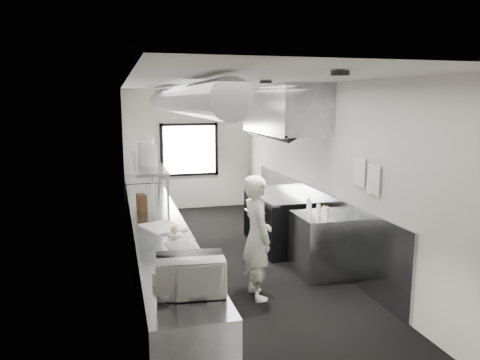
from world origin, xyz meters
TOP-DOWN VIEW (x-y plane):
  - floor at (0.00, 0.00)m, footprint 3.00×8.00m
  - ceiling at (0.00, 0.00)m, footprint 3.00×8.00m
  - wall_back at (0.00, 4.00)m, footprint 3.00×0.02m
  - wall_front at (0.00, -4.00)m, footprint 3.00×0.02m
  - wall_left at (-1.50, 0.00)m, footprint 0.02×8.00m
  - wall_right at (1.50, 0.00)m, footprint 0.02×8.00m
  - wall_cladding at (1.48, 0.30)m, footprint 0.03×5.50m
  - hvac_duct at (-0.70, 0.40)m, footprint 0.40×6.40m
  - service_window at (0.00, 3.96)m, footprint 1.36×0.05m
  - exhaust_hood at (1.10, 0.70)m, footprint 0.81×2.20m
  - prep_counter at (-1.15, -0.50)m, footprint 0.70×6.00m
  - pass_shelf at (-1.19, 1.00)m, footprint 0.45×3.00m
  - range at (1.04, 0.70)m, footprint 0.88×1.60m
  - bottle_station at (1.15, -0.70)m, footprint 0.65×0.80m
  - far_work_table at (-1.15, 3.20)m, footprint 0.70×1.20m
  - notice_sheet_a at (1.47, -1.20)m, footprint 0.02×0.28m
  - notice_sheet_b at (1.47, -1.55)m, footprint 0.02×0.28m
  - line_cook at (0.03, -1.21)m, footprint 0.42×0.61m
  - microwave at (-1.10, -2.90)m, footprint 0.58×0.46m
  - deli_tub_a at (-1.33, -2.62)m, footprint 0.19×0.19m
  - deli_tub_b at (-1.31, -2.64)m, footprint 0.20×0.20m
  - newspaper at (-1.00, -1.59)m, footprint 0.35×0.41m
  - small_plate at (-1.01, -1.12)m, footprint 0.23×0.23m
  - pastry at (-1.01, -1.12)m, footprint 0.10×0.10m
  - cutting_board at (-1.13, -0.76)m, footprint 0.61×0.69m
  - knife_block at (-1.32, 0.27)m, footprint 0.16×0.25m
  - plate_stack_a at (-1.19, 0.34)m, footprint 0.31×0.31m
  - plate_stack_b at (-1.20, 0.68)m, footprint 0.29×0.29m
  - plate_stack_c at (-1.17, 1.15)m, footprint 0.32×0.32m
  - plate_stack_d at (-1.20, 1.79)m, footprint 0.26×0.26m
  - squeeze_bottle_a at (1.12, -0.99)m, footprint 0.07×0.07m
  - squeeze_bottle_b at (1.13, -0.87)m, footprint 0.07×0.07m
  - squeeze_bottle_c at (1.10, -0.75)m, footprint 0.07×0.07m
  - squeeze_bottle_d at (1.07, -0.52)m, footprint 0.06×0.06m
  - squeeze_bottle_e at (1.12, -0.35)m, footprint 0.07×0.07m

SIDE VIEW (x-z plane):
  - floor at x=0.00m, z-range -0.01..0.01m
  - prep_counter at x=-1.15m, z-range 0.00..0.90m
  - bottle_station at x=1.15m, z-range 0.00..0.90m
  - far_work_table at x=-1.15m, z-range 0.00..0.90m
  - range at x=1.04m, z-range 0.00..0.94m
  - wall_cladding at x=1.48m, z-range 0.00..1.10m
  - line_cook at x=0.03m, z-range 0.00..1.62m
  - newspaper at x=-1.00m, z-range 0.90..0.91m
  - small_plate at x=-1.01m, z-range 0.90..0.91m
  - cutting_board at x=-1.13m, z-range 0.90..0.92m
  - deli_tub_a at x=-1.33m, z-range 0.90..1.01m
  - deli_tub_b at x=-1.31m, z-range 0.90..1.01m
  - pastry at x=-1.01m, z-range 0.91..1.01m
  - squeeze_bottle_e at x=1.12m, z-range 0.90..1.07m
  - squeeze_bottle_b at x=1.13m, z-range 0.90..1.07m
  - squeeze_bottle_d at x=1.07m, z-range 0.90..1.07m
  - squeeze_bottle_c at x=1.10m, z-range 0.90..1.08m
  - squeeze_bottle_a at x=1.12m, z-range 0.90..1.09m
  - knife_block at x=-1.32m, z-range 0.90..1.15m
  - microwave at x=-1.10m, z-range 0.90..1.22m
  - service_window at x=0.00m, z-range 0.77..2.02m
  - wall_back at x=0.00m, z-range 0.00..2.80m
  - wall_front at x=0.00m, z-range 0.00..2.80m
  - wall_left at x=-1.50m, z-range 0.00..2.80m
  - wall_right at x=1.50m, z-range 0.00..2.80m
  - pass_shelf at x=-1.19m, z-range 1.20..1.88m
  - notice_sheet_b at x=1.47m, z-range 1.36..1.74m
  - notice_sheet_a at x=1.47m, z-range 1.41..1.79m
  - plate_stack_a at x=-1.19m, z-range 1.57..1.88m
  - plate_stack_b at x=-1.20m, z-range 1.57..1.90m
  - plate_stack_d at x=-1.20m, z-range 1.57..1.91m
  - plate_stack_c at x=-1.17m, z-range 1.57..1.93m
  - exhaust_hood at x=1.10m, z-range 1.95..2.83m
  - hvac_duct at x=-0.70m, z-range 2.35..2.75m
  - ceiling at x=0.00m, z-range 2.79..2.80m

